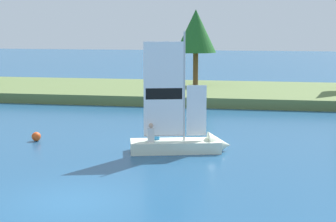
# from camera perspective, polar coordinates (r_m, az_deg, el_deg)

# --- Properties ---
(ground_plane) EXTENTS (200.00, 200.00, 0.00)m
(ground_plane) POSITION_cam_1_polar(r_m,az_deg,el_deg) (18.14, -9.40, -8.79)
(ground_plane) COLOR navy
(shore_bank) EXTENTS (80.00, 11.49, 0.67)m
(shore_bank) POSITION_cam_1_polar(r_m,az_deg,el_deg) (42.91, 2.39, 1.86)
(shore_bank) COLOR #5B703D
(shore_bank) RESTS_ON ground
(shoreline_tree_midleft) EXTENTS (3.15, 3.15, 5.79)m
(shoreline_tree_midleft) POSITION_cam_1_polar(r_m,az_deg,el_deg) (44.74, 2.76, 7.85)
(shoreline_tree_midleft) COLOR brown
(shoreline_tree_midleft) RESTS_ON shore_bank
(sailboat) EXTENTS (4.43, 2.33, 5.42)m
(sailboat) POSITION_cam_1_polar(r_m,az_deg,el_deg) (24.55, 2.05, -3.05)
(sailboat) COLOR silver
(sailboat) RESTS_ON ground
(channel_buoy) EXTENTS (0.43, 0.43, 0.43)m
(channel_buoy) POSITION_cam_1_polar(r_m,az_deg,el_deg) (27.42, -12.87, -2.47)
(channel_buoy) COLOR #E54C19
(channel_buoy) RESTS_ON ground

